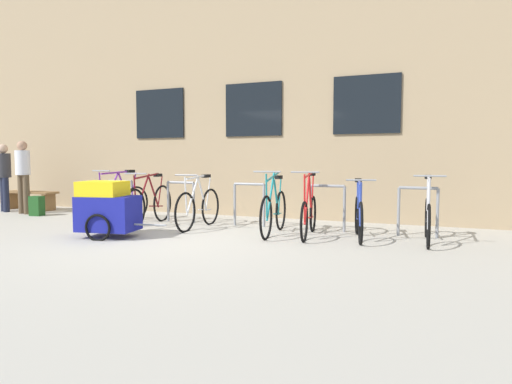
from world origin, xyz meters
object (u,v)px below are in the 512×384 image
Objects in this scene: bicycle_teal at (274,211)px; bicycle_purple at (119,202)px; bicycle_red at (309,213)px; bicycle_silver at (428,218)px; bicycle_maroon at (149,204)px; wooden_bench at (31,196)px; bicycle_blue at (359,216)px; bike_trailer at (107,208)px; backpack at (37,206)px; person_by_bench at (23,172)px; person_browsing at (4,173)px; bicycle_white at (199,207)px.

bicycle_purple is (-3.37, 0.16, 0.00)m from bicycle_teal.
bicycle_teal is 0.61m from bicycle_red.
bicycle_silver is (5.80, 0.03, -0.02)m from bicycle_purple.
bicycle_maroon is 4.37m from wooden_bench.
bicycle_blue is 1.03m from bicycle_silver.
bicycle_red is 3.28m from bike_trailer.
wooden_bench reaches higher than backpack.
bike_trailer is 0.98× the size of wooden_bench.
person_by_bench reaches higher than bicycle_silver.
bicycle_blue reaches higher than wooden_bench.
bicycle_red reaches higher than wooden_bench.
wooden_bench is 0.93× the size of person_browsing.
bicycle_maroon reaches higher than wooden_bench.
person_by_bench reaches higher than bicycle_white.
bicycle_red reaches higher than bike_trailer.
bicycle_teal is 4.00× the size of backpack.
bicycle_maroon is 3.75m from person_by_bench.
person_by_bench is at bearing 176.24° from bicycle_white.
person_browsing reaches higher than bicycle_silver.
bicycle_teal is at bearing -3.70° from person_by_bench.
bicycle_silver is (5.03, 0.08, -0.03)m from bicycle_maroon.
bicycle_maroon is at bearing 179.50° from bicycle_white.
bicycle_silver is 1.00× the size of person_by_bench.
bicycle_silver reaches higher than bicycle_blue.
person_browsing reaches higher than wooden_bench.
wooden_bench is at bearing 171.93° from bicycle_red.
bicycle_purple is at bearing 175.95° from bicycle_maroon.
person_browsing is (-5.59, 0.45, 0.54)m from bicycle_white.
bicycle_teal reaches higher than bicycle_blue.
bicycle_silver is at bearing 5.38° from bicycle_red.
bicycle_maroon is at bearing -4.72° from person_by_bench.
bicycle_maroon is at bearing 177.75° from bicycle_teal.
bicycle_red is 6.95m from person_by_bench.
person_browsing is 3.68× the size of backpack.
bicycle_white is 3.87× the size of backpack.
bicycle_maroon is (-1.09, 0.01, 0.01)m from bicycle_white.
person_browsing is at bearing 158.21° from bike_trailer.
bicycle_silver is 1.04× the size of person_browsing.
bike_trailer reaches higher than wooden_bench.
bicycle_teal is 2.61m from bicycle_maroon.
bike_trailer is 5.09m from wooden_bench.
person_browsing is 1.56m from backpack.
bicycle_teal is at bearing -7.33° from backpack.
person_by_bench is (0.56, -0.67, 0.64)m from wooden_bench.
bicycle_blue is (1.41, 0.09, -0.03)m from bicycle_teal.
bicycle_white is at bearing 58.62° from bike_trailer.
bicycle_red is (0.61, 0.02, -0.02)m from bicycle_teal.
person_by_bench is at bearing 176.30° from bicycle_teal.
wooden_bench is (-5.35, 0.98, -0.05)m from bicycle_white.
bicycle_purple reaches higher than bicycle_silver.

